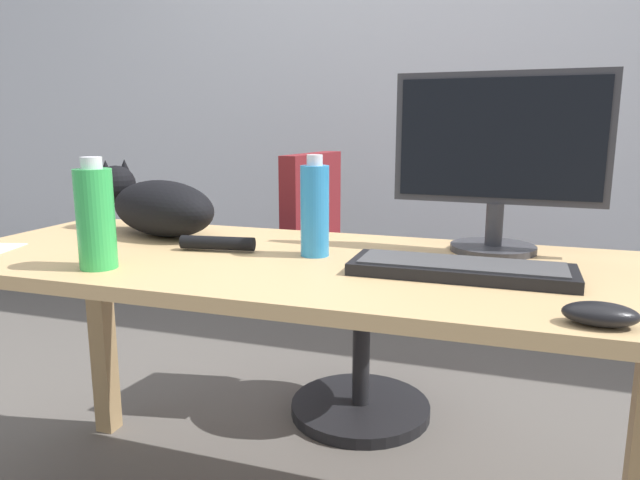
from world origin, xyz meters
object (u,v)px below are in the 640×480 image
Objects in this scene: computer_mouse at (600,314)px; spray_bottle at (96,217)px; monitor at (498,155)px; keyboard at (461,269)px; cat at (157,205)px; water_bottle at (315,209)px; office_chair at (348,306)px.

computer_mouse is 0.96m from spray_bottle.
keyboard is (-0.05, -0.25, -0.21)m from monitor.
cat is 1.13m from computer_mouse.
cat is (-0.87, -0.07, -0.15)m from monitor.
cat is at bearing -175.24° from monitor.
monitor is 4.37× the size of computer_mouse.
keyboard is 0.84m from cat.
keyboard is 0.76× the size of cat.
keyboard is at bearing 134.07° from computer_mouse.
monitor is 2.08× the size of water_bottle.
cat is 2.50× the size of water_bottle.
monitor is 0.44m from water_bottle.
keyboard is at bearing -101.63° from monitor.
monitor is (0.48, -0.43, 0.54)m from office_chair.
spray_bottle is at bearing -147.08° from water_bottle.
water_bottle is (-0.34, 0.08, 0.09)m from keyboard.
office_chair is at bearing 70.36° from spray_bottle.
spray_bottle is at bearing -75.40° from cat.
water_bottle is at bearing 167.19° from keyboard.
office_chair is 3.91× the size of water_bottle.
water_bottle reaches higher than keyboard.
keyboard is 1.89× the size of spray_bottle.
spray_bottle reaches higher than office_chair.
monitor is at bearing 109.69° from computer_mouse.
monitor is 0.90m from spray_bottle.
computer_mouse is at bearing -45.93° from keyboard.
office_chair reaches higher than keyboard.
monitor is 2.07× the size of spray_bottle.
monitor is 0.33m from keyboard.
spray_bottle reaches higher than water_bottle.
monitor is 1.09× the size of keyboard.
spray_bottle is (-0.95, 0.06, 0.09)m from computer_mouse.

